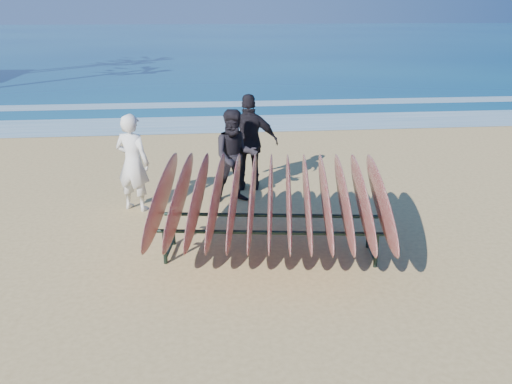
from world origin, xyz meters
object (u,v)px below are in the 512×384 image
Objects in this scene: person_white at (133,163)px; person_dark_b at (250,143)px; surfboard_rack at (270,199)px; person_dark_a at (235,156)px.

person_white is 2.33m from person_dark_b.
surfboard_rack is at bearing 94.46° from person_dark_b.
person_white is 0.92× the size of person_dark_b.
person_white is at bearing 27.38° from person_dark_b.
person_white reaches higher than person_dark_a.
person_dark_b is at bearing -130.78° from person_white.
person_dark_b is (2.15, 0.91, 0.08)m from person_white.
person_dark_a is at bearing 106.23° from surfboard_rack.
person_white is at bearing -177.94° from person_dark_a.
person_dark_a is (1.82, 0.23, -0.00)m from person_white.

